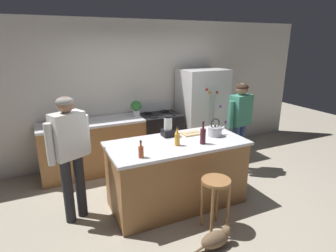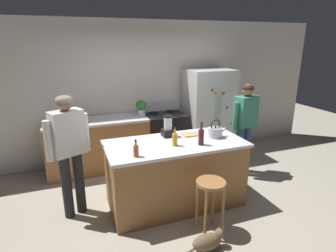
# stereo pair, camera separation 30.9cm
# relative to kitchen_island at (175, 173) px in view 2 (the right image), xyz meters

# --- Properties ---
(ground_plane) EXTENTS (14.00, 14.00, 0.00)m
(ground_plane) POSITION_rel_kitchen_island_xyz_m (0.00, 0.00, -0.48)
(ground_plane) COLOR #B2A893
(back_wall) EXTENTS (8.00, 0.10, 2.70)m
(back_wall) POSITION_rel_kitchen_island_xyz_m (0.00, 1.95, 0.87)
(back_wall) COLOR silver
(back_wall) RESTS_ON ground_plane
(kitchen_island) EXTENTS (1.94, 0.92, 0.96)m
(kitchen_island) POSITION_rel_kitchen_island_xyz_m (0.00, 0.00, 0.00)
(kitchen_island) COLOR #9E6B3D
(kitchen_island) RESTS_ON ground_plane
(back_counter_run) EXTENTS (2.00, 0.64, 0.96)m
(back_counter_run) POSITION_rel_kitchen_island_xyz_m (-0.80, 1.55, -0.00)
(back_counter_run) COLOR #9E6B3D
(back_counter_run) RESTS_ON ground_plane
(refrigerator) EXTENTS (0.90, 0.73, 1.78)m
(refrigerator) POSITION_rel_kitchen_island_xyz_m (1.33, 1.50, 0.41)
(refrigerator) COLOR silver
(refrigerator) RESTS_ON ground_plane
(stove_range) EXTENTS (0.76, 0.65, 1.14)m
(stove_range) POSITION_rel_kitchen_island_xyz_m (0.38, 1.52, 0.01)
(stove_range) COLOR black
(stove_range) RESTS_ON ground_plane
(person_by_island_left) EXTENTS (0.58, 0.36, 1.68)m
(person_by_island_left) POSITION_rel_kitchen_island_xyz_m (-1.39, 0.23, 0.54)
(person_by_island_left) COLOR #26262B
(person_by_island_left) RESTS_ON ground_plane
(person_by_sink_right) EXTENTS (0.59, 0.31, 1.61)m
(person_by_sink_right) POSITION_rel_kitchen_island_xyz_m (1.51, 0.52, 0.50)
(person_by_sink_right) COLOR #384C7A
(person_by_sink_right) RESTS_ON ground_plane
(bar_stool) EXTENTS (0.36, 0.36, 0.69)m
(bar_stool) POSITION_rel_kitchen_island_xyz_m (0.17, -0.73, 0.05)
(bar_stool) COLOR #9E6B3D
(bar_stool) RESTS_ON ground_plane
(cat) EXTENTS (0.52, 0.18, 0.26)m
(cat) POSITION_rel_kitchen_island_xyz_m (0.00, -1.03, -0.37)
(cat) COLOR brown
(cat) RESTS_ON ground_plane
(potted_plant) EXTENTS (0.20, 0.20, 0.30)m
(potted_plant) POSITION_rel_kitchen_island_xyz_m (-0.07, 1.55, 0.65)
(potted_plant) COLOR silver
(potted_plant) RESTS_ON back_counter_run
(blender_appliance) EXTENTS (0.17, 0.17, 0.31)m
(blender_appliance) POSITION_rel_kitchen_island_xyz_m (-0.01, 0.29, 0.61)
(blender_appliance) COLOR black
(blender_appliance) RESTS_ON kitchen_island
(bottle_soda) EXTENTS (0.07, 0.07, 0.26)m
(bottle_soda) POSITION_rel_kitchen_island_xyz_m (-0.06, -0.11, 0.57)
(bottle_soda) COLOR orange
(bottle_soda) RESTS_ON kitchen_island
(bottle_wine) EXTENTS (0.08, 0.08, 0.32)m
(bottle_wine) POSITION_rel_kitchen_island_xyz_m (0.29, -0.21, 0.59)
(bottle_wine) COLOR #471923
(bottle_wine) RESTS_ON kitchen_island
(bottle_cooking_sauce) EXTENTS (0.06, 0.06, 0.22)m
(bottle_cooking_sauce) POSITION_rel_kitchen_island_xyz_m (-0.64, -0.30, 0.56)
(bottle_cooking_sauce) COLOR #B24C26
(bottle_cooking_sauce) RESTS_ON kitchen_island
(tea_kettle) EXTENTS (0.28, 0.20, 0.27)m
(tea_kettle) POSITION_rel_kitchen_island_xyz_m (0.62, -0.00, 0.56)
(tea_kettle) COLOR #B7BABF
(tea_kettle) RESTS_ON kitchen_island
(cutting_board) EXTENTS (0.30, 0.20, 0.02)m
(cutting_board) POSITION_rel_kitchen_island_xyz_m (0.35, 0.22, 0.49)
(cutting_board) COLOR tan
(cutting_board) RESTS_ON kitchen_island
(chef_knife) EXTENTS (0.22, 0.05, 0.01)m
(chef_knife) POSITION_rel_kitchen_island_xyz_m (0.37, 0.22, 0.50)
(chef_knife) COLOR #B7BABF
(chef_knife) RESTS_ON cutting_board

